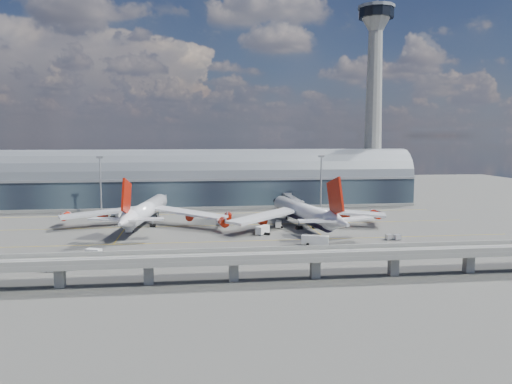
{
  "coord_description": "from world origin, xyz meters",
  "views": [
    {
      "loc": [
        -9.31,
        -171.22,
        34.62
      ],
      "look_at": [
        13.64,
        10.0,
        14.0
      ],
      "focal_mm": 35.0,
      "sensor_mm": 36.0,
      "label": 1
    }
  ],
  "objects": [
    {
      "name": "airliner_right",
      "position": [
        32.44,
        10.95,
        5.67
      ],
      "size": [
        65.64,
        68.67,
        21.85
      ],
      "rotation": [
        0.0,
        0.0,
        0.17
      ],
      "color": "white",
      "rests_on": "ground"
    },
    {
      "name": "service_truck_5",
      "position": [
        -42.07,
        45.48,
        1.4
      ],
      "size": [
        5.54,
        5.55,
        2.74
      ],
      "rotation": [
        0.0,
        0.0,
        0.79
      ],
      "color": "silver",
      "rests_on": "ground"
    },
    {
      "name": "floodlight_mast_right",
      "position": [
        50.0,
        55.0,
        13.63
      ],
      "size": [
        3.0,
        0.7,
        25.7
      ],
      "color": "gray",
      "rests_on": "ground"
    },
    {
      "name": "terminal",
      "position": [
        0.0,
        77.99,
        11.34
      ],
      "size": [
        200.0,
        30.0,
        28.0
      ],
      "color": "#1D2531",
      "rests_on": "ground"
    },
    {
      "name": "cargo_train_2",
      "position": [
        56.71,
        -14.55,
        0.92
      ],
      "size": [
        5.44,
        2.92,
        1.76
      ],
      "rotation": [
        0.0,
        0.0,
        1.83
      ],
      "color": "gray",
      "rests_on": "ground"
    },
    {
      "name": "jet_bridge_right",
      "position": [
        35.63,
        51.18,
        5.18
      ],
      "size": [
        4.4,
        32.0,
        7.25
      ],
      "color": "gray",
      "rests_on": "ground"
    },
    {
      "name": "cargo_train_0",
      "position": [
        -44.69,
        -41.15,
        0.76
      ],
      "size": [
        6.6,
        2.0,
        1.45
      ],
      "rotation": [
        0.0,
        0.0,
        1.67
      ],
      "color": "gray",
      "rests_on": "ground"
    },
    {
      "name": "taxi_lines",
      "position": [
        0.0,
        22.11,
        0.01
      ],
      "size": [
        200.0,
        80.12,
        0.01
      ],
      "color": "gold",
      "rests_on": "ground"
    },
    {
      "name": "control_tower",
      "position": [
        85.0,
        83.0,
        51.64
      ],
      "size": [
        19.0,
        19.0,
        103.0
      ],
      "color": "gray",
      "rests_on": "ground"
    },
    {
      "name": "service_truck_3",
      "position": [
        14.75,
        0.5,
        1.53
      ],
      "size": [
        5.64,
        6.38,
        3.0
      ],
      "rotation": [
        0.0,
        0.0,
        -0.65
      ],
      "color": "silver",
      "rests_on": "ground"
    },
    {
      "name": "service_truck_1",
      "position": [
        -37.8,
        -27.44,
        1.33
      ],
      "size": [
        4.99,
        3.83,
        2.63
      ],
      "rotation": [
        0.0,
        0.0,
        1.13
      ],
      "color": "silver",
      "rests_on": "ground"
    },
    {
      "name": "service_truck_0",
      "position": [
        -32.32,
        11.76,
        1.61
      ],
      "size": [
        2.76,
        7.54,
        3.11
      ],
      "rotation": [
        0.0,
        0.0,
        -0.01
      ],
      "color": "silver",
      "rests_on": "ground"
    },
    {
      "name": "service_truck_2",
      "position": [
        28.9,
        -19.17,
        1.62
      ],
      "size": [
        8.92,
        5.07,
        3.11
      ],
      "rotation": [
        0.0,
        0.0,
        1.25
      ],
      "color": "silver",
      "rests_on": "ground"
    },
    {
      "name": "airliner_left",
      "position": [
        -27.8,
        21.65,
        6.09
      ],
      "size": [
        66.42,
        69.87,
        21.3
      ],
      "rotation": [
        0.0,
        0.0,
        -0.14
      ],
      "color": "white",
      "rests_on": "ground"
    },
    {
      "name": "floodlight_mast_left",
      "position": [
        -50.0,
        55.0,
        13.63
      ],
      "size": [
        3.0,
        0.7,
        25.7
      ],
      "color": "gray",
      "rests_on": "ground"
    },
    {
      "name": "jet_bridge_left",
      "position": [
        -23.99,
        53.12,
        5.18
      ],
      "size": [
        4.4,
        28.0,
        7.25
      ],
      "color": "gray",
      "rests_on": "ground"
    },
    {
      "name": "ground",
      "position": [
        0.0,
        0.0,
        0.0
      ],
      "size": [
        500.0,
        500.0,
        0.0
      ],
      "primitive_type": "plane",
      "color": "#474744",
      "rests_on": "ground"
    },
    {
      "name": "service_truck_4",
      "position": [
        22.54,
        12.41,
        1.29
      ],
      "size": [
        3.1,
        4.79,
        2.56
      ],
      "rotation": [
        0.0,
        0.0,
        -0.26
      ],
      "color": "silver",
      "rests_on": "ground"
    },
    {
      "name": "cargo_train_1",
      "position": [
        -5.02,
        -34.57,
        1.02
      ],
      "size": [
        14.79,
        3.38,
        1.95
      ],
      "rotation": [
        0.0,
        0.0,
        1.46
      ],
      "color": "gray",
      "rests_on": "ground"
    },
    {
      "name": "guideway",
      "position": [
        -0.0,
        -55.0,
        5.29
      ],
      "size": [
        220.0,
        8.5,
        7.2
      ],
      "color": "gray",
      "rests_on": "ground"
    }
  ]
}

